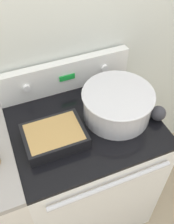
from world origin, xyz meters
TOP-DOWN VIEW (x-y plane):
  - kitchen_wall at (0.00, 0.67)m, footprint 8.00×0.05m
  - stove_range at (0.00, 0.32)m, footprint 0.76×0.66m
  - control_panel at (0.00, 0.61)m, footprint 0.76×0.07m
  - mixing_bowl at (0.18, 0.31)m, footprint 0.37×0.37m
  - casserole_dish at (-0.18, 0.27)m, footprint 0.29×0.22m
  - ladle at (0.37, 0.22)m, footprint 0.08×0.33m

SIDE VIEW (x-z plane):
  - stove_range at x=0.00m, z-range 0.00..0.95m
  - ladle at x=0.37m, z-range 0.95..1.03m
  - casserole_dish at x=-0.18m, z-range 0.96..1.03m
  - mixing_bowl at x=0.18m, z-range 0.96..1.12m
  - control_panel at x=0.00m, z-range 0.95..1.15m
  - kitchen_wall at x=0.00m, z-range 0.00..2.50m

